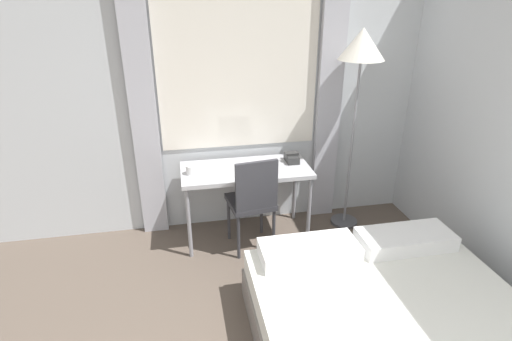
{
  "coord_description": "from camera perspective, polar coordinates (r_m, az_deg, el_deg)",
  "views": [
    {
      "loc": [
        -0.44,
        -0.36,
        2.24
      ],
      "look_at": [
        0.14,
        2.61,
        0.89
      ],
      "focal_mm": 28.0,
      "sensor_mm": 36.0,
      "label": 1
    }
  ],
  "objects": [
    {
      "name": "wall_back_with_window",
      "position": [
        3.86,
        -4.1,
        10.66
      ],
      "size": [
        4.83,
        0.13,
        2.7
      ],
      "color": "silver",
      "rests_on": "ground_plane"
    },
    {
      "name": "desk",
      "position": [
        3.76,
        -1.46,
        -0.56
      ],
      "size": [
        1.2,
        0.56,
        0.74
      ],
      "color": "#B2B2B7",
      "rests_on": "ground_plane"
    },
    {
      "name": "telephone",
      "position": [
        3.88,
        5.12,
        1.85
      ],
      "size": [
        0.13,
        0.19,
        0.1
      ],
      "color": "#2D2D2D",
      "rests_on": "desk"
    },
    {
      "name": "book",
      "position": [
        3.71,
        -0.23,
        0.39
      ],
      "size": [
        0.29,
        0.27,
        0.02
      ],
      "rotation": [
        0.0,
        0.0,
        0.21
      ],
      "color": "#4C4238",
      "rests_on": "desk"
    },
    {
      "name": "mug",
      "position": [
        3.64,
        -9.27,
        0.1
      ],
      "size": [
        0.09,
        0.09,
        0.09
      ],
      "color": "white",
      "rests_on": "desk"
    },
    {
      "name": "desk_chair",
      "position": [
        3.62,
        -0.46,
        -4.0
      ],
      "size": [
        0.45,
        0.45,
        0.95
      ],
      "rotation": [
        0.0,
        0.0,
        0.13
      ],
      "color": "#333338",
      "rests_on": "ground_plane"
    },
    {
      "name": "standing_lamp",
      "position": [
        3.82,
        14.79,
        15.61
      ],
      "size": [
        0.42,
        0.42,
        1.97
      ],
      "color": "#4C4C51",
      "rests_on": "ground_plane"
    }
  ]
}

